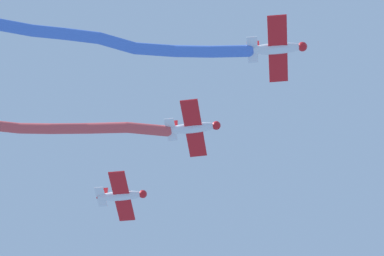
% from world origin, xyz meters
% --- Properties ---
extents(airplane_lead, '(6.34, 4.87, 1.57)m').
position_xyz_m(airplane_lead, '(-2.25, -0.78, 56.35)').
color(airplane_lead, white).
extents(smoke_trail_lead, '(15.47, 20.42, 1.90)m').
position_xyz_m(smoke_trail_lead, '(-9.37, 11.83, 56.09)').
color(smoke_trail_lead, '#4C75DB').
extents(airplane_left_wing, '(6.36, 4.86, 1.57)m').
position_xyz_m(airplane_left_wing, '(2.72, 8.44, 56.60)').
color(airplane_left_wing, white).
extents(airplane_right_wing, '(6.35, 4.86, 1.57)m').
position_xyz_m(airplane_right_wing, '(7.69, 17.68, 56.85)').
color(airplane_right_wing, white).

